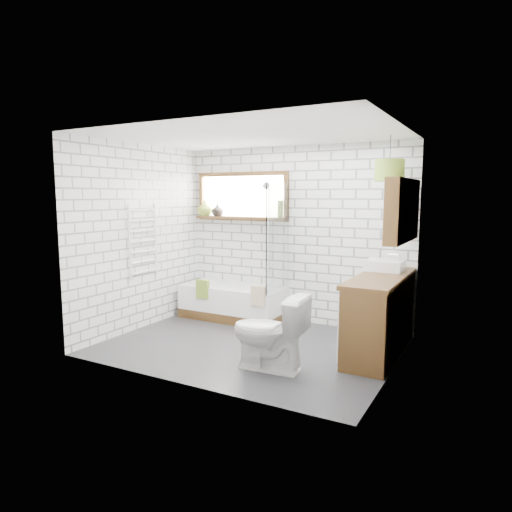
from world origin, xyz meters
The scene contains 22 objects.
floor centered at (0.00, 0.00, -0.01)m, with size 3.40×2.60×0.01m, color #262629.
ceiling centered at (0.00, 0.00, 2.50)m, with size 3.40×2.60×0.01m, color white.
wall_back centered at (0.00, 1.30, 1.25)m, with size 3.40×0.01×2.50m, color white.
wall_front centered at (0.00, -1.30, 1.25)m, with size 3.40×0.01×2.50m, color white.
wall_left centered at (-1.70, 0.00, 1.25)m, with size 0.01×2.60×2.50m, color white.
wall_right centered at (1.70, 0.00, 1.25)m, with size 0.01×2.60×2.50m, color white.
window centered at (-0.85, 1.26, 1.80)m, with size 1.52×0.16×0.68m, color #392310.
towel_radiator centered at (-1.66, 0.00, 1.20)m, with size 0.06×0.52×1.00m, color white.
mirror_cabinet centered at (1.62, 0.60, 1.65)m, with size 0.16×1.20×0.70m, color #392310.
shower_riser centered at (-0.40, 1.26, 1.35)m, with size 0.02×0.02×1.30m, color silver.
bathtub centered at (-0.83, 0.96, 0.25)m, with size 1.52×0.67×0.49m, color white.
shower_screen centered at (-0.09, 0.96, 1.24)m, with size 0.02×0.72×1.50m, color white.
towel_green centered at (-1.14, 0.63, 0.47)m, with size 0.20×0.05×0.27m, color olive.
towel_beige centered at (-0.22, 0.63, 0.47)m, with size 0.21×0.05×0.28m, color tan.
vanity centered at (1.44, 0.49, 0.46)m, with size 0.51×1.59×0.91m, color #392310.
basin centered at (1.38, 0.88, 0.97)m, with size 0.43×0.38×0.13m, color white.
tap centered at (1.54, 0.88, 1.04)m, with size 0.03×0.03×0.16m, color silver.
toilet centered at (0.55, -0.56, 0.41)m, with size 0.80×0.45×0.81m, color white.
vase_olive centered at (-1.50, 1.23, 1.60)m, with size 0.23×0.23×0.24m, color olive.
vase_dark centered at (-1.26, 1.23, 1.58)m, with size 0.19×0.19×0.19m, color black.
bottle centered at (-0.20, 1.23, 1.60)m, with size 0.08×0.08×0.24m, color olive.
pendant centered at (1.43, 0.74, 2.10)m, with size 0.34×0.34×0.25m, color olive.
Camera 1 is at (2.63, -4.66, 1.82)m, focal length 32.00 mm.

